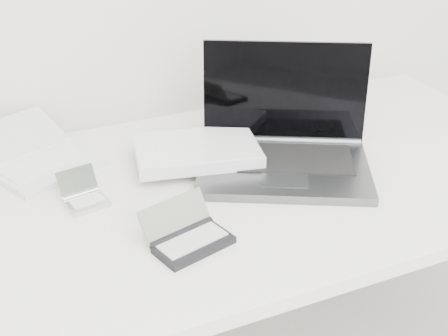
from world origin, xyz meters
name	(u,v)px	position (x,y,z in m)	size (l,w,h in m)	color
desk	(229,199)	(0.00, 1.55, 0.68)	(1.60, 0.80, 0.73)	white
laptop_large	(255,148)	(0.09, 1.60, 0.77)	(0.56, 0.45, 0.26)	#515356
netbook_open_white	(39,159)	(-0.37, 1.80, 0.75)	(0.32, 0.35, 0.07)	white
pda_silver	(84,197)	(-0.32, 1.59, 0.74)	(0.10, 0.11, 0.06)	silver
palmtop_charcoal	(188,237)	(-0.17, 1.36, 0.75)	(0.17, 0.15, 0.07)	black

